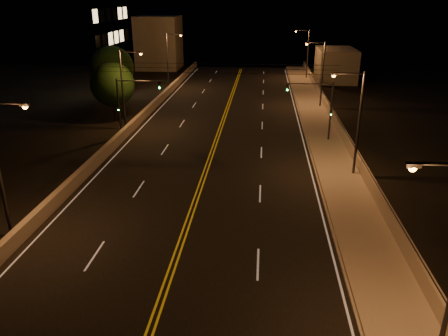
# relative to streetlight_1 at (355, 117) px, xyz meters

# --- Properties ---
(road) EXTENTS (18.00, 120.00, 0.02)m
(road) POSITION_rel_streetlight_1_xyz_m (-11.50, -3.41, -4.81)
(road) COLOR black
(road) RESTS_ON ground
(sidewalk) EXTENTS (3.60, 120.00, 0.30)m
(sidewalk) POSITION_rel_streetlight_1_xyz_m (-0.70, -3.41, -4.67)
(sidewalk) COLOR #9F9485
(sidewalk) RESTS_ON ground
(curb) EXTENTS (0.14, 120.00, 0.15)m
(curb) POSITION_rel_streetlight_1_xyz_m (-2.57, -3.41, -4.74)
(curb) COLOR #9F9485
(curb) RESTS_ON ground
(parapet_wall) EXTENTS (0.30, 120.00, 1.00)m
(parapet_wall) POSITION_rel_streetlight_1_xyz_m (0.95, -3.41, -4.02)
(parapet_wall) COLOR gray
(parapet_wall) RESTS_ON sidewalk
(jersey_barrier) EXTENTS (0.45, 120.00, 0.97)m
(jersey_barrier) POSITION_rel_streetlight_1_xyz_m (-20.82, -3.41, -4.33)
(jersey_barrier) COLOR gray
(jersey_barrier) RESTS_ON ground
(distant_building_right) EXTENTS (6.00, 10.00, 5.26)m
(distant_building_right) POSITION_rel_streetlight_1_xyz_m (5.00, 43.30, -2.19)
(distant_building_right) COLOR gray
(distant_building_right) RESTS_ON ground
(distant_building_left) EXTENTS (8.00, 8.00, 9.91)m
(distant_building_left) POSITION_rel_streetlight_1_xyz_m (-27.50, 53.54, 0.13)
(distant_building_left) COLOR gray
(distant_building_left) RESTS_ON ground
(parapet_rail) EXTENTS (0.06, 120.00, 0.06)m
(parapet_rail) POSITION_rel_streetlight_1_xyz_m (0.95, -3.41, -3.49)
(parapet_rail) COLOR black
(parapet_rail) RESTS_ON parapet_wall
(lane_markings) EXTENTS (17.32, 116.00, 0.00)m
(lane_markings) POSITION_rel_streetlight_1_xyz_m (-11.50, -3.49, -4.80)
(lane_markings) COLOR silver
(lane_markings) RESTS_ON road
(streetlight_1) EXTENTS (2.55, 0.28, 8.25)m
(streetlight_1) POSITION_rel_streetlight_1_xyz_m (0.00, 0.00, 0.00)
(streetlight_1) COLOR #2D2D33
(streetlight_1) RESTS_ON ground
(streetlight_2) EXTENTS (2.55, 0.28, 8.25)m
(streetlight_2) POSITION_rel_streetlight_1_xyz_m (0.00, 22.94, 0.00)
(streetlight_2) COLOR #2D2D33
(streetlight_2) RESTS_ON ground
(streetlight_3) EXTENTS (2.55, 0.28, 8.25)m
(streetlight_3) POSITION_rel_streetlight_1_xyz_m (0.00, 43.74, 0.00)
(streetlight_3) COLOR #2D2D33
(streetlight_3) RESTS_ON ground
(streetlight_4) EXTENTS (2.55, 0.28, 8.25)m
(streetlight_4) POSITION_rel_streetlight_1_xyz_m (-21.39, -11.31, 0.00)
(streetlight_4) COLOR #2D2D33
(streetlight_4) RESTS_ON ground
(streetlight_5) EXTENTS (2.55, 0.28, 8.25)m
(streetlight_5) POSITION_rel_streetlight_1_xyz_m (-21.39, 11.54, 0.00)
(streetlight_5) COLOR #2D2D33
(streetlight_5) RESTS_ON ground
(streetlight_6) EXTENTS (2.55, 0.28, 8.25)m
(streetlight_6) POSITION_rel_streetlight_1_xyz_m (-21.39, 33.89, 0.00)
(streetlight_6) COLOR #2D2D33
(streetlight_6) RESTS_ON ground
(traffic_signal_right) EXTENTS (5.11, 0.31, 5.89)m
(traffic_signal_right) POSITION_rel_streetlight_1_xyz_m (-1.52, 8.73, -1.07)
(traffic_signal_right) COLOR #2D2D33
(traffic_signal_right) RESTS_ON ground
(traffic_signal_left) EXTENTS (5.11, 0.31, 5.89)m
(traffic_signal_left) POSITION_rel_streetlight_1_xyz_m (-20.27, 8.73, -1.07)
(traffic_signal_left) COLOR #2D2D33
(traffic_signal_left) RESTS_ON ground
(overhead_wires) EXTENTS (22.00, 0.03, 0.83)m
(overhead_wires) POSITION_rel_streetlight_1_xyz_m (-11.50, 6.09, 2.58)
(overhead_wires) COLOR black
(building_tower) EXTENTS (24.00, 15.00, 26.46)m
(building_tower) POSITION_rel_streetlight_1_xyz_m (-39.60, 27.45, 7.84)
(building_tower) COLOR gray
(building_tower) RESTS_ON ground
(tree_0) EXTENTS (4.89, 4.89, 6.63)m
(tree_0) POSITION_rel_streetlight_1_xyz_m (-23.82, 14.62, -0.64)
(tree_0) COLOR black
(tree_0) RESTS_ON ground
(tree_1) EXTENTS (5.57, 5.57, 7.54)m
(tree_1) POSITION_rel_streetlight_1_xyz_m (-26.55, 22.75, -0.06)
(tree_1) COLOR black
(tree_1) RESTS_ON ground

